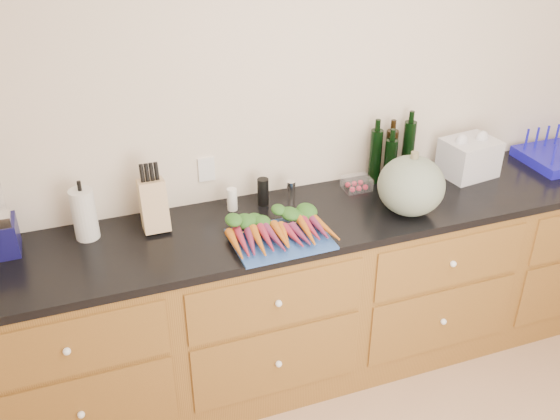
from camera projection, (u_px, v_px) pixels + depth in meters
name	position (u px, v px, depth m)	size (l,w,h in m)	color
wall_back	(319.00, 117.00, 3.13)	(4.10, 0.05, 2.60)	beige
cabinets	(339.00, 290.00, 3.28)	(3.60, 0.64, 0.90)	brown
countertop	(343.00, 213.00, 3.05)	(3.64, 0.62, 0.04)	black
cutting_board	(280.00, 239.00, 2.79)	(0.43, 0.33, 0.01)	#284F9D
carrots	(278.00, 229.00, 2.81)	(0.46, 0.31, 0.06)	#C56317
squash	(411.00, 186.00, 2.94)	(0.32, 0.32, 0.29)	#596857
paper_towel	(84.00, 214.00, 2.76)	(0.11, 0.11, 0.24)	silver
knife_block	(154.00, 205.00, 2.83)	(0.12, 0.12, 0.24)	tan
grinder_salt	(232.00, 199.00, 3.01)	(0.05, 0.05, 0.11)	white
grinder_pepper	(263.00, 192.00, 3.05)	(0.06, 0.06, 0.14)	black
canister_chrome	(291.00, 190.00, 3.10)	(0.04, 0.04, 0.10)	white
tomato_box	(357.00, 183.00, 3.21)	(0.14, 0.11, 0.06)	white
bottles	(391.00, 155.00, 3.25)	(0.26, 0.13, 0.31)	black
grocery_bag	(469.00, 158.00, 3.32)	(0.27, 0.22, 0.20)	white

